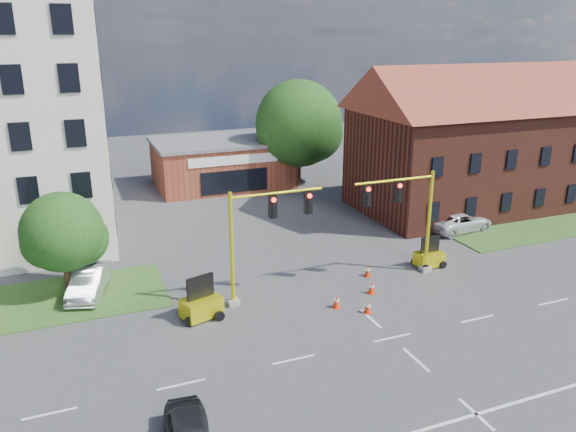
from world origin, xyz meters
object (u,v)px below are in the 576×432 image
(trailer_west, at_px, (201,305))
(trailer_east, at_px, (429,257))
(signal_mast_east, at_px, (406,212))
(pickup_white, at_px, (460,222))
(signal_mast_west, at_px, (262,231))

(trailer_west, xyz_separation_m, trailer_east, (14.50, 1.23, -0.09))
(signal_mast_east, distance_m, trailer_east, 4.06)
(trailer_west, distance_m, pickup_white, 21.25)
(pickup_white, bearing_deg, trailer_east, 121.50)
(trailer_west, height_order, trailer_east, trailer_west)
(signal_mast_west, bearing_deg, pickup_white, 17.00)
(signal_mast_east, height_order, trailer_west, signal_mast_east)
(trailer_east, bearing_deg, pickup_white, 36.96)
(signal_mast_east, relative_size, trailer_west, 2.79)
(signal_mast_west, height_order, pickup_white, signal_mast_west)
(signal_mast_west, distance_m, signal_mast_east, 8.71)
(signal_mast_west, xyz_separation_m, signal_mast_east, (8.71, 0.00, 0.00))
(signal_mast_west, xyz_separation_m, pickup_white, (16.89, 5.17, -3.23))
(trailer_west, xyz_separation_m, pickup_white, (20.42, 5.88, 0.01))
(trailer_east, relative_size, pickup_white, 0.38)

